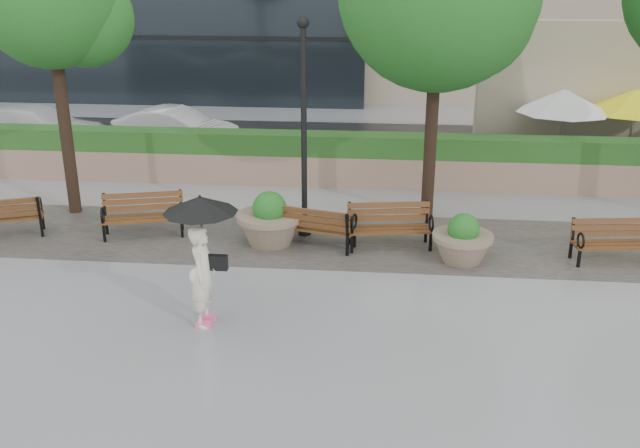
# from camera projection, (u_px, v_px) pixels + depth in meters

# --- Properties ---
(ground) EXTENTS (100.00, 100.00, 0.00)m
(ground) POSITION_uv_depth(u_px,v_px,m) (268.00, 302.00, 12.37)
(ground) COLOR gray
(ground) RESTS_ON ground
(cobble_strip) EXTENTS (28.00, 3.20, 0.01)m
(cobble_strip) POSITION_uv_depth(u_px,v_px,m) (291.00, 238.00, 15.16)
(cobble_strip) COLOR #383330
(cobble_strip) RESTS_ON ground
(hedge_wall) EXTENTS (24.00, 0.80, 1.35)m
(hedge_wall) POSITION_uv_depth(u_px,v_px,m) (311.00, 159.00, 18.66)
(hedge_wall) COLOR #91705D
(hedge_wall) RESTS_ON ground
(asphalt_street) EXTENTS (40.00, 7.00, 0.00)m
(asphalt_street) POSITION_uv_depth(u_px,v_px,m) (325.00, 146.00, 22.62)
(asphalt_street) COLOR black
(asphalt_street) RESTS_ON ground
(bench_0) EXTENTS (1.80, 1.26, 0.91)m
(bench_0) POSITION_uv_depth(u_px,v_px,m) (2.00, 225.00, 15.13)
(bench_0) COLOR #593419
(bench_0) RESTS_ON ground
(bench_1) EXTENTS (1.79, 1.09, 0.91)m
(bench_1) POSITION_uv_depth(u_px,v_px,m) (144.00, 224.00, 15.21)
(bench_1) COLOR #593419
(bench_1) RESTS_ON ground
(bench_2) EXTENTS (1.78, 1.06, 0.90)m
(bench_2) POSITION_uv_depth(u_px,v_px,m) (314.00, 235.00, 14.62)
(bench_2) COLOR #593419
(bench_2) RESTS_ON ground
(bench_3) EXTENTS (1.78, 0.94, 0.91)m
(bench_3) POSITION_uv_depth(u_px,v_px,m) (389.00, 235.00, 14.58)
(bench_3) COLOR #593419
(bench_3) RESTS_ON ground
(bench_4) EXTENTS (1.64, 0.83, 0.84)m
(bench_4) POSITION_uv_depth(u_px,v_px,m) (613.00, 250.00, 13.88)
(bench_4) COLOR #593419
(bench_4) RESTS_ON ground
(planter_left) EXTENTS (1.36, 1.36, 1.14)m
(planter_left) POSITION_uv_depth(u_px,v_px,m) (270.00, 224.00, 14.71)
(planter_left) COLOR #7F6B56
(planter_left) RESTS_ON ground
(planter_right) EXTENTS (1.18, 1.18, 0.99)m
(planter_right) POSITION_uv_depth(u_px,v_px,m) (462.00, 243.00, 13.87)
(planter_right) COLOR #7F6B56
(planter_right) RESTS_ON ground
(lamppost) EXTENTS (0.28, 0.28, 4.54)m
(lamppost) POSITION_uv_depth(u_px,v_px,m) (304.00, 143.00, 14.67)
(lamppost) COLOR black
(lamppost) RESTS_ON ground
(tree_0) EXTENTS (3.19, 3.05, 6.37)m
(tree_0) POSITION_uv_depth(u_px,v_px,m) (58.00, 3.00, 15.16)
(tree_0) COLOR black
(tree_0) RESTS_ON ground
(patio_umb_white) EXTENTS (2.50, 2.50, 2.30)m
(patio_umb_white) POSITION_uv_depth(u_px,v_px,m) (564.00, 102.00, 19.11)
(patio_umb_white) COLOR black
(patio_umb_white) RESTS_ON ground
(patio_umb_yellow_a) EXTENTS (2.50, 2.50, 2.30)m
(patio_umb_yellow_a) POSITION_uv_depth(u_px,v_px,m) (635.00, 101.00, 19.13)
(patio_umb_yellow_a) COLOR black
(patio_umb_yellow_a) RESTS_ON ground
(car_left) EXTENTS (4.72, 2.17, 1.34)m
(car_left) POSITION_uv_depth(u_px,v_px,m) (38.00, 128.00, 22.02)
(car_left) COLOR silver
(car_left) RESTS_ON ground
(car_right) EXTENTS (4.05, 2.12, 1.27)m
(car_right) POSITION_uv_depth(u_px,v_px,m) (177.00, 129.00, 22.09)
(car_right) COLOR silver
(car_right) RESTS_ON ground
(pedestrian) EXTENTS (1.17, 1.17, 2.15)m
(pedestrian) POSITION_uv_depth(u_px,v_px,m) (202.00, 248.00, 11.20)
(pedestrian) COLOR beige
(pedestrian) RESTS_ON ground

